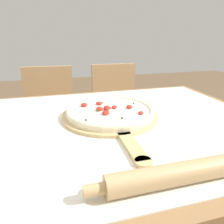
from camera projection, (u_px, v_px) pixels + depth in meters
dining_table at (111, 147)px, 0.83m from camera, size 1.32×0.96×0.78m
towel_cloth at (111, 122)px, 0.79m from camera, size 1.24×0.88×0.00m
pizza_peel at (111, 116)px, 0.83m from camera, size 0.40×0.58×0.01m
pizza at (110, 111)px, 0.84m from camera, size 0.37×0.37×0.04m
rolling_pin at (186, 172)px, 0.46m from camera, size 0.47×0.05×0.05m
chair_left at (51, 115)px, 1.60m from camera, size 0.42×0.42×0.88m
chair_right at (116, 109)px, 1.73m from camera, size 0.40×0.40×0.88m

